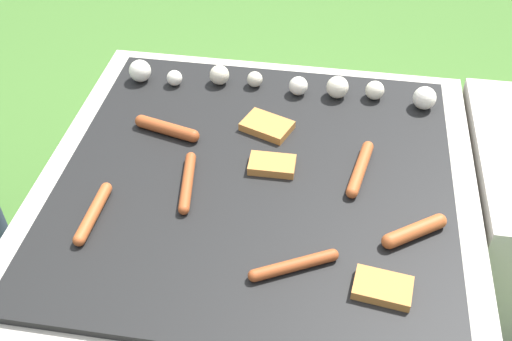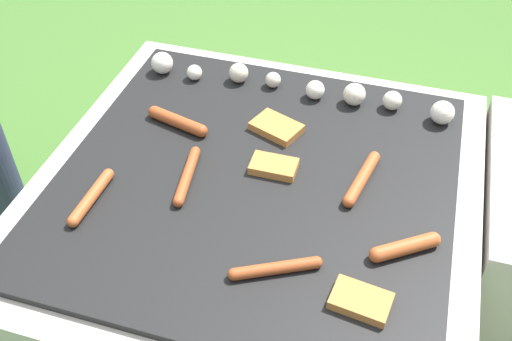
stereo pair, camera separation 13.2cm
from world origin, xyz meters
The scene contains 12 objects.
ground_plane centered at (0.00, 0.00, 0.00)m, with size 14.00×14.00×0.00m, color #3D6628.
grill centered at (0.00, 0.00, 0.20)m, with size 0.98×0.98×0.40m.
sausage_back_left centered at (0.11, -0.24, 0.41)m, with size 0.17×0.10×0.02m.
sausage_front_right centered at (0.23, 0.05, 0.42)m, with size 0.06×0.18×0.03m.
sausage_mid_left centered at (-0.31, -0.17, 0.42)m, with size 0.03×0.17×0.03m.
sausage_mid_right centered at (-0.14, -0.05, 0.41)m, with size 0.05×0.18×0.02m.
sausage_back_center centered at (0.34, -0.12, 0.42)m, with size 0.13×0.10×0.03m.
sausage_front_center centered at (-0.24, 0.12, 0.42)m, with size 0.17×0.07×0.03m.
bread_slice_left centered at (0.00, 0.17, 0.41)m, with size 0.14×0.11×0.02m.
bread_slice_right centered at (0.28, -0.27, 0.41)m, with size 0.11×0.08×0.02m.
bread_slice_center centered at (0.03, 0.04, 0.41)m, with size 0.10×0.07×0.02m.
mushroom_row centered at (0.02, 0.33, 0.43)m, with size 0.80×0.08×0.06m.
Camera 2 is at (0.28, -0.93, 1.32)m, focal length 42.00 mm.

